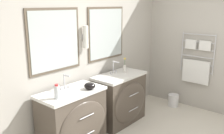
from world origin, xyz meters
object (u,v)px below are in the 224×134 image
vanity_right (121,98)px  waste_bin (173,100)px  vanity_left (74,120)px  flower_vase (125,67)px  amenity_bowl (90,86)px  toiletry_bottle (57,92)px

vanity_right → waste_bin: 1.33m
vanity_left → flower_vase: flower_vase is taller
vanity_left → amenity_bowl: amenity_bowl is taller
amenity_bowl → flower_vase: bearing=8.9°
waste_bin → amenity_bowl: bearing=172.5°
vanity_left → vanity_right: 1.08m
vanity_right → flower_vase: size_ratio=3.57×
vanity_left → amenity_bowl: 0.53m
vanity_right → amenity_bowl: amenity_bowl is taller
vanity_left → toiletry_bottle: toiletry_bottle is taller
flower_vase → waste_bin: 1.43m
vanity_left → vanity_right: bearing=0.0°
vanity_right → amenity_bowl: 0.98m
amenity_bowl → vanity_right: bearing=7.4°
vanity_left → amenity_bowl: bearing=-26.4°
amenity_bowl → flower_vase: size_ratio=0.60×
flower_vase → vanity_right: bearing=-163.8°
flower_vase → waste_bin: flower_vase is taller
toiletry_bottle → vanity_left: bearing=9.8°
vanity_left → toiletry_bottle: bearing=-170.2°
vanity_left → vanity_right: same height
vanity_left → flower_vase: size_ratio=3.57×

